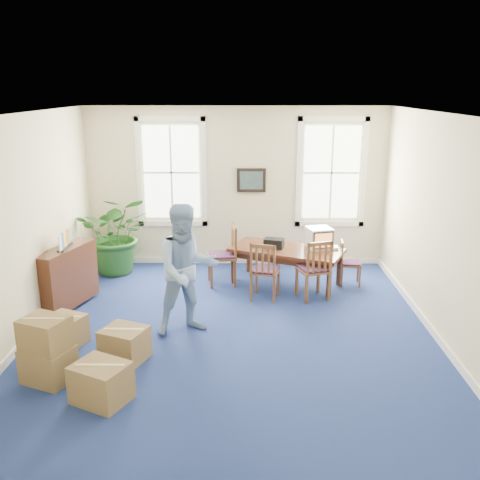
{
  "coord_description": "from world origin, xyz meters",
  "views": [
    {
      "loc": [
        0.18,
        -7.4,
        3.55
      ],
      "look_at": [
        0.1,
        0.6,
        1.25
      ],
      "focal_mm": 40.0,
      "sensor_mm": 36.0,
      "label": 1
    }
  ],
  "objects_px": {
    "chair_near_left": "(265,270)",
    "credenza": "(67,280)",
    "conference_table": "(286,266)",
    "crt_tv": "(319,238)",
    "potted_plant": "(117,234)",
    "man": "(187,270)",
    "cardboard_boxes": "(67,344)"
  },
  "relations": [
    {
      "from": "chair_near_left",
      "to": "credenza",
      "type": "xyz_separation_m",
      "value": [
        -3.28,
        -0.46,
        -0.02
      ]
    },
    {
      "from": "conference_table",
      "to": "chair_near_left",
      "type": "height_order",
      "value": "chair_near_left"
    },
    {
      "from": "chair_near_left",
      "to": "conference_table",
      "type": "bearing_deg",
      "value": -106.44
    },
    {
      "from": "crt_tv",
      "to": "credenza",
      "type": "distance_m",
      "value": 4.47
    },
    {
      "from": "conference_table",
      "to": "potted_plant",
      "type": "relative_size",
      "value": 1.29
    },
    {
      "from": "man",
      "to": "credenza",
      "type": "xyz_separation_m",
      "value": [
        -2.08,
        0.88,
        -0.49
      ]
    },
    {
      "from": "credenza",
      "to": "cardboard_boxes",
      "type": "distance_m",
      "value": 2.3
    },
    {
      "from": "crt_tv",
      "to": "chair_near_left",
      "type": "distance_m",
      "value": 1.3
    },
    {
      "from": "conference_table",
      "to": "credenza",
      "type": "height_order",
      "value": "credenza"
    },
    {
      "from": "crt_tv",
      "to": "man",
      "type": "xyz_separation_m",
      "value": [
        -2.21,
        -2.08,
        0.1
      ]
    },
    {
      "from": "credenza",
      "to": "potted_plant",
      "type": "bearing_deg",
      "value": 94.62
    },
    {
      "from": "credenza",
      "to": "crt_tv",
      "type": "bearing_deg",
      "value": 33.44
    },
    {
      "from": "crt_tv",
      "to": "chair_near_left",
      "type": "xyz_separation_m",
      "value": [
        -1.01,
        -0.73,
        -0.37
      ]
    },
    {
      "from": "crt_tv",
      "to": "man",
      "type": "distance_m",
      "value": 3.03
    },
    {
      "from": "cardboard_boxes",
      "to": "chair_near_left",
      "type": "bearing_deg",
      "value": 45.88
    },
    {
      "from": "chair_near_left",
      "to": "credenza",
      "type": "bearing_deg",
      "value": 22.57
    },
    {
      "from": "conference_table",
      "to": "man",
      "type": "xyz_separation_m",
      "value": [
        -1.61,
        -2.03,
        0.63
      ]
    },
    {
      "from": "man",
      "to": "potted_plant",
      "type": "distance_m",
      "value": 3.15
    },
    {
      "from": "man",
      "to": "potted_plant",
      "type": "height_order",
      "value": "man"
    },
    {
      "from": "conference_table",
      "to": "credenza",
      "type": "distance_m",
      "value": 3.87
    },
    {
      "from": "crt_tv",
      "to": "potted_plant",
      "type": "bearing_deg",
      "value": 156.61
    },
    {
      "from": "crt_tv",
      "to": "cardboard_boxes",
      "type": "relative_size",
      "value": 0.3
    },
    {
      "from": "chair_near_left",
      "to": "potted_plant",
      "type": "height_order",
      "value": "potted_plant"
    },
    {
      "from": "conference_table",
      "to": "crt_tv",
      "type": "distance_m",
      "value": 0.8
    },
    {
      "from": "potted_plant",
      "to": "cardboard_boxes",
      "type": "relative_size",
      "value": 1.01
    },
    {
      "from": "chair_near_left",
      "to": "credenza",
      "type": "distance_m",
      "value": 3.31
    },
    {
      "from": "man",
      "to": "cardboard_boxes",
      "type": "distance_m",
      "value": 1.98
    },
    {
      "from": "man",
      "to": "cardboard_boxes",
      "type": "xyz_separation_m",
      "value": [
        -1.38,
        -1.31,
        -0.54
      ]
    },
    {
      "from": "chair_near_left",
      "to": "cardboard_boxes",
      "type": "bearing_deg",
      "value": 60.4
    },
    {
      "from": "crt_tv",
      "to": "chair_near_left",
      "type": "relative_size",
      "value": 0.45
    },
    {
      "from": "crt_tv",
      "to": "cardboard_boxes",
      "type": "bearing_deg",
      "value": -151.29
    },
    {
      "from": "chair_near_left",
      "to": "potted_plant",
      "type": "relative_size",
      "value": 0.66
    }
  ]
}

